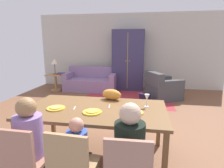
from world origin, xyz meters
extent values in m
cube|color=brown|center=(0.00, 0.44, -0.01)|extent=(6.77, 6.08, 0.02)
cube|color=beige|center=(0.00, 3.53, 1.35)|extent=(6.77, 0.10, 2.70)
cube|color=brown|center=(-0.04, -1.16, 0.74)|extent=(1.95, 1.09, 0.04)
cube|color=brown|center=(-0.96, -1.64, 0.36)|extent=(0.06, 0.06, 0.72)
cube|color=brown|center=(0.87, -1.64, 0.36)|extent=(0.06, 0.06, 0.72)
cube|color=brown|center=(-0.96, -0.67, 0.36)|extent=(0.06, 0.06, 0.72)
cube|color=brown|center=(0.87, -0.67, 0.36)|extent=(0.06, 0.06, 0.72)
cylinder|color=yellow|center=(-0.58, -1.28, 0.77)|extent=(0.25, 0.25, 0.02)
cylinder|color=gold|center=(-0.58, -1.28, 0.78)|extent=(0.17, 0.17, 0.01)
cylinder|color=yellow|center=(-0.04, -1.34, 0.77)|extent=(0.25, 0.25, 0.02)
cylinder|color=gold|center=(-0.04, -1.34, 0.78)|extent=(0.17, 0.17, 0.01)
cylinder|color=yellow|center=(0.49, -1.26, 0.77)|extent=(0.25, 0.25, 0.02)
cylinder|color=silver|center=(0.66, -0.98, 0.76)|extent=(0.06, 0.06, 0.01)
cylinder|color=silver|center=(0.66, -0.98, 0.81)|extent=(0.01, 0.01, 0.09)
cone|color=silver|center=(0.66, -0.98, 0.90)|extent=(0.07, 0.07, 0.09)
cube|color=silver|center=(-0.34, -1.21, 0.76)|extent=(0.04, 0.15, 0.01)
cube|color=silver|center=(0.13, -1.06, 0.76)|extent=(0.04, 0.17, 0.01)
cube|color=#AB745D|center=(-0.58, -1.98, 0.43)|extent=(0.43, 0.43, 0.04)
cube|color=#AB745D|center=(-0.58, -2.17, 0.66)|extent=(0.42, 0.05, 0.42)
cube|color=#AB745D|center=(-0.76, -1.80, 0.21)|extent=(0.04, 0.04, 0.41)
cylinder|color=#9373B8|center=(-0.58, -1.92, 0.68)|extent=(0.30, 0.30, 0.46)
sphere|color=#9C7247|center=(-0.58, -1.92, 1.00)|extent=(0.21, 0.21, 0.21)
cube|color=tan|center=(-0.04, -1.98, 0.43)|extent=(0.44, 0.44, 0.04)
cube|color=tan|center=(-0.05, -2.17, 0.66)|extent=(0.42, 0.07, 0.42)
cylinder|color=#314FAB|center=(-0.04, -1.92, 0.62)|extent=(0.22, 0.22, 0.33)
sphere|color=tan|center=(-0.04, -1.92, 0.85)|extent=(0.15, 0.15, 0.15)
cube|color=#A87761|center=(0.50, -2.17, 0.66)|extent=(0.42, 0.06, 0.42)
cylinder|color=black|center=(0.49, -1.92, 0.68)|extent=(0.30, 0.30, 0.46)
sphere|color=beige|center=(0.49, -1.92, 1.00)|extent=(0.21, 0.21, 0.21)
ellipsoid|color=orange|center=(0.11, -0.71, 0.84)|extent=(0.35, 0.24, 0.17)
cube|color=#A02E36|center=(0.13, 1.93, 0.00)|extent=(2.60, 1.80, 0.01)
cube|color=gray|center=(-1.24, 2.73, 0.21)|extent=(1.80, 0.84, 0.42)
cube|color=gray|center=(-1.24, 3.07, 0.62)|extent=(1.80, 0.20, 0.40)
cube|color=gray|center=(-2.05, 2.73, 0.52)|extent=(0.18, 0.84, 0.20)
cube|color=gray|center=(-0.43, 2.73, 0.52)|extent=(0.18, 0.84, 0.20)
cube|color=#434547|center=(1.21, 2.13, 0.21)|extent=(1.13, 1.13, 0.42)
cube|color=#434547|center=(0.90, 1.98, 0.62)|extent=(0.55, 0.85, 0.40)
cube|color=#434547|center=(1.35, 1.82, 0.52)|extent=(0.83, 0.53, 0.20)
cube|color=#434547|center=(1.06, 2.43, 0.52)|extent=(0.83, 0.53, 0.20)
cube|color=#343054|center=(0.04, 3.14, 1.05)|extent=(1.10, 0.56, 2.10)
cube|color=#AB9736|center=(0.04, 2.86, 1.05)|extent=(0.02, 0.01, 1.89)
sphere|color=#AB9736|center=(-0.02, 2.85, 1.05)|extent=(0.04, 0.04, 0.04)
sphere|color=#AB9736|center=(0.10, 2.85, 1.05)|extent=(0.04, 0.04, 0.04)
cube|color=tan|center=(-2.46, 2.53, 0.56)|extent=(0.56, 0.56, 0.03)
cylinder|color=tan|center=(-2.46, 2.53, 0.27)|extent=(0.08, 0.08, 0.55)
cylinder|color=tan|center=(-2.46, 2.53, 0.01)|extent=(0.36, 0.36, 0.03)
cylinder|color=brown|center=(-2.46, 2.53, 0.59)|extent=(0.16, 0.16, 0.02)
cylinder|color=brown|center=(-2.46, 2.53, 0.77)|extent=(0.02, 0.02, 0.34)
cone|color=beige|center=(-2.46, 2.53, 1.03)|extent=(0.26, 0.26, 0.18)
cube|color=maroon|center=(-2.30, 2.52, 0.59)|extent=(0.22, 0.16, 0.03)
cube|color=#335581|center=(-2.27, 2.57, 0.62)|extent=(0.22, 0.16, 0.03)
cube|color=black|center=(0.66, 1.63, 0.13)|extent=(0.32, 0.16, 0.26)
camera|label=1|loc=(0.61, -3.60, 1.65)|focal=30.40mm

